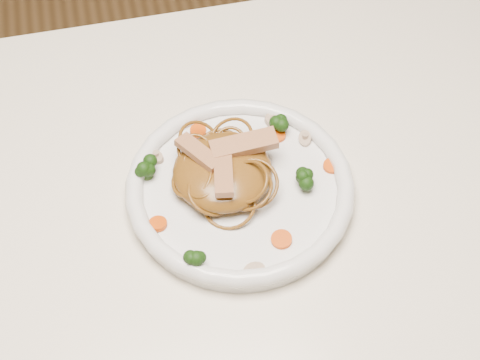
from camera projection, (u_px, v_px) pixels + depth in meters
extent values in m
cube|color=#ECE2C8|center=(188.00, 269.00, 0.76)|extent=(1.20, 0.80, 0.04)
cylinder|color=brown|center=(444.00, 158.00, 1.33)|extent=(0.06, 0.06, 0.71)
cylinder|color=white|center=(240.00, 192.00, 0.78)|extent=(0.26, 0.26, 0.02)
ellipsoid|color=brown|center=(223.00, 172.00, 0.77)|extent=(0.11, 0.11, 0.04)
cube|color=tan|center=(244.00, 144.00, 0.77)|extent=(0.08, 0.03, 0.01)
cube|color=tan|center=(199.00, 153.00, 0.76)|extent=(0.05, 0.06, 0.01)
cube|color=tan|center=(224.00, 173.00, 0.75)|extent=(0.03, 0.06, 0.01)
cylinder|color=#D93E07|center=(277.00, 135.00, 0.82)|extent=(0.02, 0.02, 0.00)
cylinder|color=#D93E07|center=(158.00, 224.00, 0.75)|extent=(0.02, 0.02, 0.00)
cylinder|color=#D93E07|center=(332.00, 166.00, 0.79)|extent=(0.02, 0.02, 0.00)
cylinder|color=#D93E07|center=(198.00, 131.00, 0.83)|extent=(0.02, 0.02, 0.00)
cylinder|color=#D93E07|center=(281.00, 239.00, 0.73)|extent=(0.02, 0.02, 0.00)
cylinder|color=beige|center=(254.00, 271.00, 0.71)|extent=(0.03, 0.03, 0.01)
cylinder|color=beige|center=(305.00, 139.00, 0.82)|extent=(0.02, 0.02, 0.01)
cylinder|color=beige|center=(156.00, 157.00, 0.80)|extent=(0.03, 0.03, 0.01)
cylinder|color=beige|center=(273.00, 122.00, 0.83)|extent=(0.03, 0.03, 0.01)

